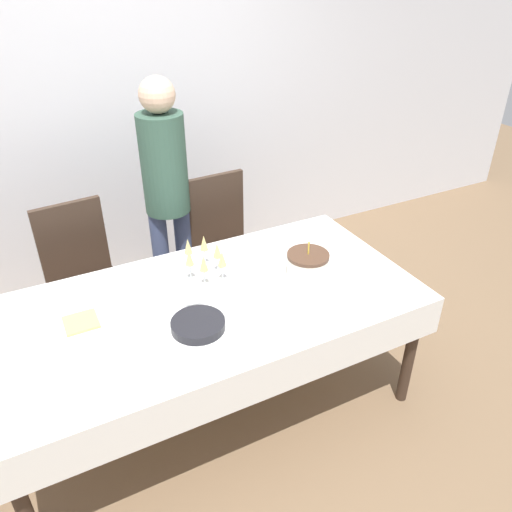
# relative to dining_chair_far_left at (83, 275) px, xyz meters

# --- Properties ---
(ground_plane) EXTENTS (12.00, 12.00, 0.00)m
(ground_plane) POSITION_rel_dining_chair_far_left_xyz_m (0.47, -0.84, -0.52)
(ground_plane) COLOR brown
(wall_back) EXTENTS (8.00, 0.05, 2.70)m
(wall_back) POSITION_rel_dining_chair_far_left_xyz_m (0.47, 0.78, 0.83)
(wall_back) COLOR silver
(wall_back) RESTS_ON ground_plane
(dining_table) EXTENTS (2.08, 1.04, 0.72)m
(dining_table) POSITION_rel_dining_chair_far_left_xyz_m (0.47, -0.84, 0.10)
(dining_table) COLOR white
(dining_table) RESTS_ON ground_plane
(dining_chair_far_left) EXTENTS (0.46, 0.46, 0.95)m
(dining_chair_far_left) POSITION_rel_dining_chair_far_left_xyz_m (0.00, 0.00, 0.00)
(dining_chair_far_left) COLOR #38281E
(dining_chair_far_left) RESTS_ON ground_plane
(dining_chair_far_right) EXTENTS (0.44, 0.44, 0.95)m
(dining_chair_far_right) POSITION_rel_dining_chair_far_left_xyz_m (0.93, 0.00, 0.00)
(dining_chair_far_right) COLOR #38281E
(dining_chair_far_right) RESTS_ON ground_plane
(birthday_cake) EXTENTS (0.22, 0.22, 0.20)m
(birthday_cake) POSITION_rel_dining_chair_far_left_xyz_m (1.02, -0.87, 0.27)
(birthday_cake) COLOR silver
(birthday_cake) RESTS_ON dining_table
(champagne_tray) EXTENTS (0.32, 0.32, 0.18)m
(champagne_tray) POSITION_rel_dining_chair_far_left_xyz_m (0.54, -0.63, 0.28)
(champagne_tray) COLOR silver
(champagne_tray) RESTS_ON dining_table
(plate_stack_main) EXTENTS (0.25, 0.25, 0.04)m
(plate_stack_main) POSITION_rel_dining_chair_far_left_xyz_m (0.35, -1.02, 0.22)
(plate_stack_main) COLOR black
(plate_stack_main) RESTS_ON dining_table
(plate_stack_dessert) EXTENTS (0.20, 0.20, 0.03)m
(plate_stack_dessert) POSITION_rel_dining_chair_far_left_xyz_m (0.40, -0.78, 0.22)
(plate_stack_dessert) COLOR white
(plate_stack_dessert) RESTS_ON dining_table
(cake_knife) EXTENTS (0.28, 0.14, 0.00)m
(cake_knife) POSITION_rel_dining_chair_far_left_xyz_m (1.14, -1.05, 0.20)
(cake_knife) COLOR silver
(cake_knife) RESTS_ON dining_table
(fork_pile) EXTENTS (0.17, 0.07, 0.02)m
(fork_pile) POSITION_rel_dining_chair_far_left_xyz_m (-0.13, -0.90, 0.21)
(fork_pile) COLOR silver
(fork_pile) RESTS_ON dining_table
(napkin_pile) EXTENTS (0.15, 0.15, 0.01)m
(napkin_pile) POSITION_rel_dining_chair_far_left_xyz_m (-0.11, -0.73, 0.21)
(napkin_pile) COLOR #E0D166
(napkin_pile) RESTS_ON dining_table
(person_standing) EXTENTS (0.28, 0.28, 1.60)m
(person_standing) POSITION_rel_dining_chair_far_left_xyz_m (0.60, 0.11, 0.44)
(person_standing) COLOR #3F4C72
(person_standing) RESTS_ON ground_plane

